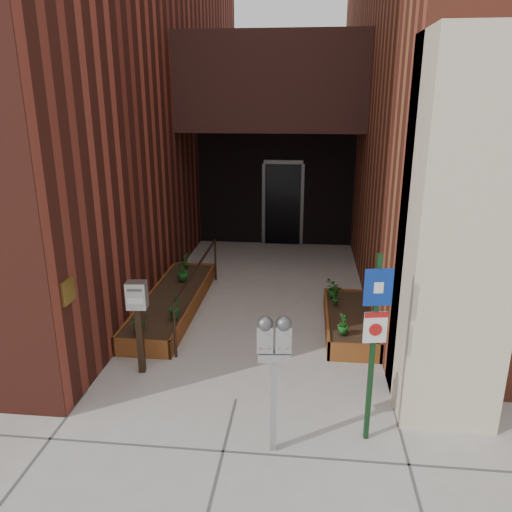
% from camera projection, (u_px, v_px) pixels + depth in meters
% --- Properties ---
extents(ground, '(80.00, 80.00, 0.00)m').
position_uv_depth(ground, '(236.00, 399.00, 6.43)').
color(ground, '#9E9991').
rests_on(ground, ground).
extents(architecture, '(20.00, 14.60, 10.00)m').
position_uv_depth(architecture, '(268.00, 39.00, 11.46)').
color(architecture, '#5F251B').
rests_on(architecture, ground).
extents(planter_left, '(0.90, 3.60, 0.30)m').
position_uv_depth(planter_left, '(173.00, 303.00, 9.10)').
color(planter_left, brown).
rests_on(planter_left, ground).
extents(planter_right, '(0.80, 2.20, 0.30)m').
position_uv_depth(planter_right, '(349.00, 322.00, 8.32)').
color(planter_right, brown).
rests_on(planter_right, ground).
extents(handrail, '(0.04, 3.34, 0.90)m').
position_uv_depth(handrail, '(198.00, 273.00, 8.82)').
color(handrail, black).
rests_on(handrail, ground).
extents(parking_meter, '(0.37, 0.19, 1.61)m').
position_uv_depth(parking_meter, '(274.00, 349.00, 5.14)').
color(parking_meter, '#A0A0A2').
rests_on(parking_meter, ground).
extents(sign_post, '(0.30, 0.10, 2.21)m').
position_uv_depth(sign_post, '(374.00, 331.00, 5.28)').
color(sign_post, '#133517').
rests_on(sign_post, ground).
extents(payment_dropbox, '(0.29, 0.23, 1.36)m').
position_uv_depth(payment_dropbox, '(138.00, 308.00, 6.79)').
color(payment_dropbox, black).
rests_on(payment_dropbox, ground).
extents(shrub_left_a, '(0.39, 0.39, 0.33)m').
position_uv_depth(shrub_left_a, '(140.00, 321.00, 7.60)').
color(shrub_left_a, '#1C5A19').
rests_on(shrub_left_a, planter_left).
extents(shrub_left_b, '(0.24, 0.24, 0.39)m').
position_uv_depth(shrub_left_b, '(174.00, 306.00, 8.05)').
color(shrub_left_b, '#17501C').
rests_on(shrub_left_b, planter_left).
extents(shrub_left_c, '(0.30, 0.30, 0.41)m').
position_uv_depth(shrub_left_c, '(183.00, 270.00, 9.70)').
color(shrub_left_c, '#17531B').
rests_on(shrub_left_c, planter_left).
extents(shrub_left_d, '(0.24, 0.24, 0.32)m').
position_uv_depth(shrub_left_d, '(186.00, 260.00, 10.43)').
color(shrub_left_d, '#1D5718').
rests_on(shrub_left_d, planter_left).
extents(shrub_right_a, '(0.20, 0.20, 0.31)m').
position_uv_depth(shrub_right_a, '(343.00, 324.00, 7.52)').
color(shrub_right_a, '#19571B').
rests_on(shrub_right_a, planter_right).
extents(shrub_right_b, '(0.26, 0.26, 0.37)m').
position_uv_depth(shrub_right_b, '(336.00, 294.00, 8.57)').
color(shrub_right_b, '#1D5518').
rests_on(shrub_right_b, planter_right).
extents(shrub_right_c, '(0.39, 0.39, 0.32)m').
position_uv_depth(shrub_right_c, '(333.00, 288.00, 8.91)').
color(shrub_right_c, '#19591A').
rests_on(shrub_right_c, planter_right).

